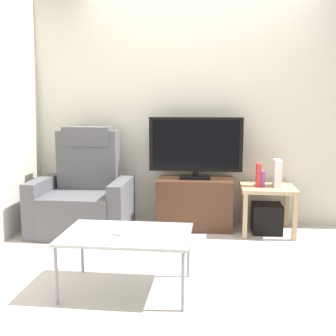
% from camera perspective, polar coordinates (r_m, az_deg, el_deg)
% --- Properties ---
extents(ground_plane, '(6.40, 6.40, 0.00)m').
position_cam_1_polar(ground_plane, '(3.74, 3.66, -11.92)').
color(ground_plane, '#BCB2AD').
extents(wall_back, '(6.40, 0.06, 2.60)m').
position_cam_1_polar(wall_back, '(4.63, 4.54, 8.49)').
color(wall_back, beige).
rests_on(wall_back, ground).
extents(tv_stand, '(0.79, 0.42, 0.53)m').
position_cam_1_polar(tv_stand, '(4.49, 3.71, -4.82)').
color(tv_stand, '#4C2D1E').
rests_on(tv_stand, ground).
extents(television, '(0.98, 0.20, 0.65)m').
position_cam_1_polar(television, '(4.40, 3.80, 2.96)').
color(television, black).
rests_on(television, tv_stand).
extents(recliner_armchair, '(0.98, 0.78, 1.08)m').
position_cam_1_polar(recliner_armchair, '(4.42, -11.48, -3.79)').
color(recliner_armchair, '#515156').
rests_on(recliner_armchair, ground).
extents(side_table, '(0.54, 0.54, 0.49)m').
position_cam_1_polar(side_table, '(4.40, 13.44, -3.43)').
color(side_table, tan).
rests_on(side_table, ground).
extents(subwoofer_box, '(0.30, 0.30, 0.30)m').
position_cam_1_polar(subwoofer_box, '(4.46, 13.32, -6.68)').
color(subwoofer_box, black).
rests_on(subwoofer_box, ground).
extents(book_leftmost, '(0.04, 0.11, 0.24)m').
position_cam_1_polar(book_leftmost, '(4.33, 12.26, -0.93)').
color(book_leftmost, red).
rests_on(book_leftmost, side_table).
extents(book_middle, '(0.04, 0.10, 0.16)m').
position_cam_1_polar(book_middle, '(4.35, 12.81, -1.43)').
color(book_middle, purple).
rests_on(book_middle, side_table).
extents(game_console, '(0.07, 0.20, 0.27)m').
position_cam_1_polar(game_console, '(4.38, 14.70, -0.66)').
color(game_console, white).
rests_on(game_console, side_table).
extents(coffee_table, '(0.90, 0.60, 0.42)m').
position_cam_1_polar(coffee_table, '(2.99, -5.65, -9.32)').
color(coffee_table, '#B2C6C1').
rests_on(coffee_table, ground).
extents(cell_phone, '(0.11, 0.16, 0.01)m').
position_cam_1_polar(cell_phone, '(2.99, -6.32, -8.69)').
color(cell_phone, '#B7B7BC').
rests_on(cell_phone, coffee_table).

